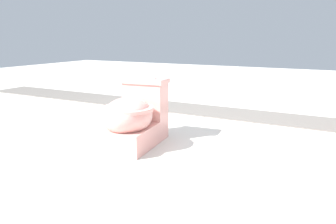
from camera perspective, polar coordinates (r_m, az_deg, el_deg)
The scene contains 3 objects.
ground_plane at distance 2.76m, azimuth -1.01°, elevation -4.76°, with size 14.00×14.00×0.00m, color beige.
gravel_strip at distance 3.65m, azimuth 14.90°, elevation -0.68°, with size 0.56×8.00×0.01m, color #605B56.
toilet at distance 2.58m, azimuth -5.94°, elevation -1.04°, with size 0.67×0.44×0.52m.
Camera 1 is at (2.30, 1.27, 0.84)m, focal length 35.00 mm.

